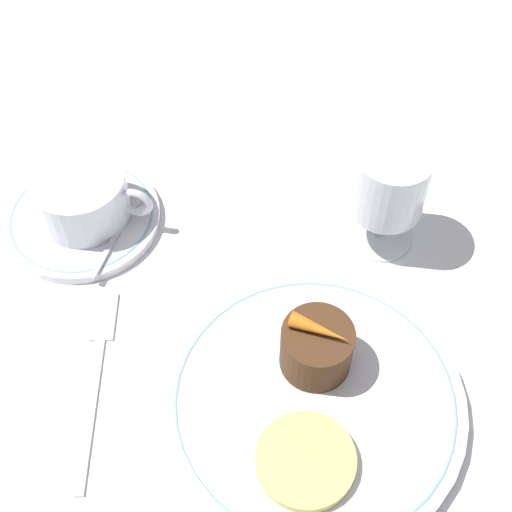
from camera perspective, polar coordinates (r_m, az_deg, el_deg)
The scene contains 10 objects.
ground_plane at distance 0.62m, azimuth 5.16°, elevation -10.26°, with size 3.00×3.00×0.00m, color white.
dinner_plate at distance 0.61m, azimuth 4.58°, elevation -11.54°, with size 0.25×0.25×0.01m.
saucer at distance 0.73m, azimuth -13.53°, elevation 2.98°, with size 0.16×0.16×0.01m.
coffee_cup at distance 0.71m, azimuth -13.60°, elevation 4.71°, with size 0.12×0.09×0.05m.
spoon at distance 0.71m, azimuth -10.42°, elevation 2.56°, with size 0.02×0.11×0.00m.
wine_glass at distance 0.66m, azimuth 10.80°, elevation 5.37°, with size 0.07×0.07×0.11m.
fork at distance 0.64m, azimuth -12.36°, elevation -8.34°, with size 0.05×0.19×0.01m.
dessert_cake at distance 0.60m, azimuth 5.11°, elevation -7.37°, with size 0.06×0.06×0.05m.
carrot_garnish at distance 0.57m, azimuth 5.33°, elevation -5.91°, with size 0.05×0.02×0.01m.
pineapple_slice at distance 0.57m, azimuth 4.61°, elevation -16.08°, with size 0.08×0.08×0.01m.
Camera 1 is at (-0.00, -0.28, 0.56)m, focal length 50.00 mm.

